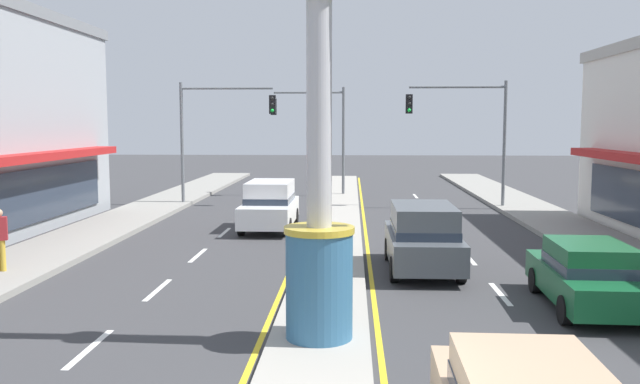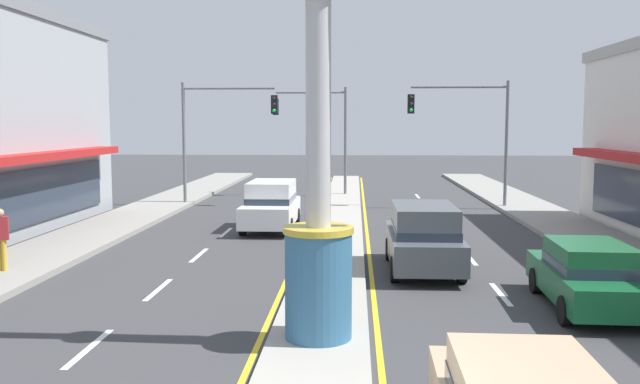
# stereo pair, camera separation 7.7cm
# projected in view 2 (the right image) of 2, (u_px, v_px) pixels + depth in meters

# --- Properties ---
(median_strip) EXTENTS (1.92, 52.00, 0.14)m
(median_strip) POSITION_uv_depth(u_px,v_px,m) (337.00, 232.00, 25.30)
(median_strip) COLOR #A39E93
(median_strip) RESTS_ON ground
(sidewalk_left) EXTENTS (2.96, 60.00, 0.18)m
(sidewalk_left) POSITION_uv_depth(u_px,v_px,m) (82.00, 238.00, 23.79)
(sidewalk_left) COLOR gray
(sidewalk_left) RESTS_ON ground
(sidewalk_right) EXTENTS (2.96, 60.00, 0.18)m
(sidewalk_right) POSITION_uv_depth(u_px,v_px,m) (599.00, 243.00, 22.84)
(sidewalk_right) COLOR gray
(sidewalk_right) RESTS_ON ground
(lane_markings) EXTENTS (8.66, 52.00, 0.01)m
(lane_markings) POSITION_uv_depth(u_px,v_px,m) (336.00, 240.00, 23.97)
(lane_markings) COLOR silver
(lane_markings) RESTS_ON ground
(district_sign) EXTENTS (7.26, 1.32, 8.07)m
(district_sign) POSITION_uv_depth(u_px,v_px,m) (318.00, 119.00, 12.20)
(district_sign) COLOR #33668C
(district_sign) RESTS_ON median_strip
(traffic_light_left_side) EXTENTS (4.86, 0.46, 6.20)m
(traffic_light_left_side) POSITION_uv_depth(u_px,v_px,m) (218.00, 122.00, 33.39)
(traffic_light_left_side) COLOR slate
(traffic_light_left_side) RESTS_ON ground
(traffic_light_right_side) EXTENTS (4.86, 0.46, 6.20)m
(traffic_light_right_side) POSITION_uv_depth(u_px,v_px,m) (470.00, 122.00, 32.07)
(traffic_light_right_side) COLOR slate
(traffic_light_right_side) RESTS_ON ground
(traffic_light_median_far) EXTENTS (4.20, 0.46, 6.20)m
(traffic_light_median_far) POSITION_uv_depth(u_px,v_px,m) (319.00, 123.00, 37.87)
(traffic_light_median_far) COLOR slate
(traffic_light_median_far) RESTS_ON ground
(suv_near_right_lane) EXTENTS (2.00, 4.62, 1.90)m
(suv_near_right_lane) POSITION_uv_depth(u_px,v_px,m) (271.00, 205.00, 26.20)
(suv_near_right_lane) COLOR white
(suv_near_right_lane) RESTS_ON ground
(sedan_near_left_lane) EXTENTS (1.96, 4.36, 1.53)m
(sedan_near_left_lane) POSITION_uv_depth(u_px,v_px,m) (588.00, 275.00, 14.95)
(sedan_near_left_lane) COLOR #14562D
(sedan_near_left_lane) RESTS_ON ground
(suv_mid_left_lane) EXTENTS (1.98, 4.60, 1.90)m
(suv_mid_left_lane) POSITION_uv_depth(u_px,v_px,m) (423.00, 237.00, 18.78)
(suv_mid_left_lane) COLOR #4C5156
(suv_mid_left_lane) RESTS_ON ground
(pedestrian_near_kerb) EXTENTS (0.45, 0.35, 1.70)m
(pedestrian_near_kerb) POSITION_uv_depth(u_px,v_px,m) (1.00, 236.00, 18.03)
(pedestrian_near_kerb) COLOR gold
(pedestrian_near_kerb) RESTS_ON sidewalk_left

